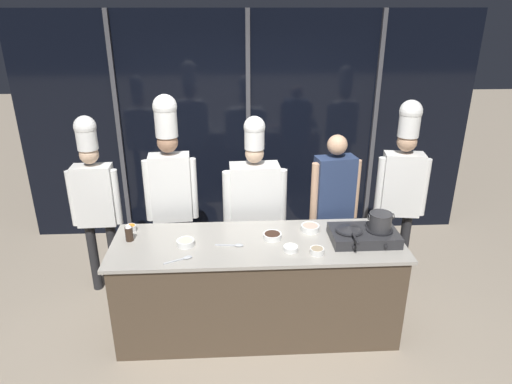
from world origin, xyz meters
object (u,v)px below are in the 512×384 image
object	(u,v)px
chef_head	(94,192)
prep_bowl_garlic	(291,248)
squeeze_bottle_soy	(129,233)
chef_line	(255,197)
portable_stove	(364,235)
prep_bowl_mushrooms	(317,251)
person_guest	(334,199)
prep_bowl_shrimp	(310,228)
frying_pan	(350,228)
serving_spoon_slotted	(235,245)
prep_bowl_noodles	(186,242)
chef_pastry	(402,180)
serving_spoon_solid	(184,258)
prep_bowl_soy_glaze	(272,236)
chef_sous	(170,181)
stock_pot	(380,221)

from	to	relation	value
chef_head	prep_bowl_garlic	bearing A→B (deg)	151.73
squeeze_bottle_soy	chef_line	xyz separation A→B (m)	(1.09, 0.60, 0.05)
portable_stove	prep_bowl_garlic	size ratio (longest dim) A/B	4.61
prep_bowl_mushrooms	person_guest	xyz separation A→B (m)	(0.30, 0.83, 0.09)
chef_head	portable_stove	bearing A→B (deg)	161.06
prep_bowl_shrimp	frying_pan	bearing A→B (deg)	-34.58
prep_bowl_mushrooms	serving_spoon_slotted	world-z (taller)	prep_bowl_mushrooms
portable_stove	chef_line	world-z (taller)	chef_line
prep_bowl_noodles	serving_spoon_slotted	size ratio (longest dim) A/B	0.63
prep_bowl_shrimp	chef_pastry	xyz separation A→B (m)	(0.98, 0.52, 0.23)
serving_spoon_solid	chef_head	xyz separation A→B (m)	(-0.92, 0.97, 0.19)
prep_bowl_soy_glaze	chef_line	world-z (taller)	chef_line
prep_bowl_soy_glaze	chef_sous	world-z (taller)	chef_sous
prep_bowl_shrimp	chef_head	bearing A→B (deg)	164.82
serving_spoon_slotted	chef_pastry	size ratio (longest dim) A/B	0.12
chef_pastry	person_guest	bearing A→B (deg)	16.59
prep_bowl_mushrooms	prep_bowl_soy_glaze	world-z (taller)	same
prep_bowl_garlic	chef_pastry	xyz separation A→B (m)	(1.20, 0.86, 0.24)
prep_bowl_mushrooms	prep_bowl_garlic	distance (m)	0.21
stock_pot	prep_bowl_mushrooms	world-z (taller)	stock_pot
prep_bowl_garlic	person_guest	world-z (taller)	person_guest
stock_pot	prep_bowl_mushrooms	distance (m)	0.62
person_guest	serving_spoon_slotted	bearing A→B (deg)	24.70
prep_bowl_garlic	chef_head	size ratio (longest dim) A/B	0.07
prep_bowl_mushrooms	prep_bowl_soy_glaze	xyz separation A→B (m)	(-0.33, 0.28, -0.00)
serving_spoon_slotted	chef_head	bearing A→B (deg)	149.70
prep_bowl_soy_glaze	prep_bowl_noodles	bearing A→B (deg)	-173.51
squeeze_bottle_soy	prep_bowl_soy_glaze	distance (m)	1.21
squeeze_bottle_soy	prep_bowl_garlic	size ratio (longest dim) A/B	1.30
prep_bowl_soy_glaze	chef_sous	size ratio (longest dim) A/B	0.08
prep_bowl_garlic	person_guest	bearing A→B (deg)	56.39
serving_spoon_solid	chef_head	size ratio (longest dim) A/B	0.12
chef_sous	chef_line	xyz separation A→B (m)	(0.80, 0.01, -0.19)
prep_bowl_soy_glaze	chef_pastry	bearing A→B (deg)	25.99
prep_bowl_soy_glaze	squeeze_bottle_soy	bearing A→B (deg)	178.44
serving_spoon_solid	person_guest	world-z (taller)	person_guest
prep_bowl_garlic	serving_spoon_slotted	distance (m)	0.46
chef_head	person_guest	bearing A→B (deg)	175.17
prep_bowl_mushrooms	chef_line	distance (m)	1.02
prep_bowl_mushrooms	chef_head	bearing A→B (deg)	154.63
portable_stove	serving_spoon_solid	distance (m)	1.51
squeeze_bottle_soy	prep_bowl_soy_glaze	world-z (taller)	squeeze_bottle_soy
chef_pastry	stock_pot	bearing A→B (deg)	67.61
stock_pot	person_guest	size ratio (longest dim) A/B	0.13
frying_pan	chef_pastry	xyz separation A→B (m)	(0.69, 0.73, 0.14)
prep_bowl_shrimp	serving_spoon_solid	distance (m)	1.15
portable_stove	prep_bowl_shrimp	xyz separation A→B (m)	(-0.42, 0.20, -0.02)
chef_head	prep_bowl_noodles	bearing A→B (deg)	138.98
serving_spoon_slotted	serving_spoon_solid	xyz separation A→B (m)	(-0.40, -0.19, -0.00)
chef_head	chef_sous	distance (m)	0.74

